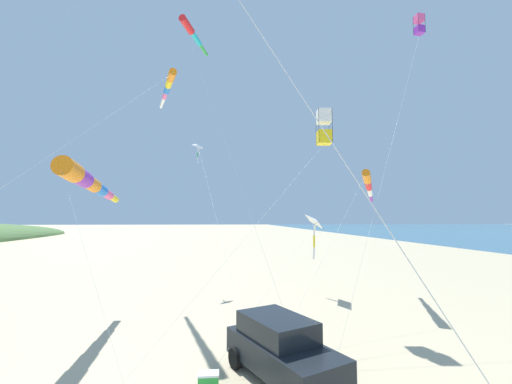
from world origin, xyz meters
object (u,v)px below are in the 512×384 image
(kite_box_checkered_midright, at_px, (419,25))
(kite_box_orange_high_right, at_px, (324,127))
(kite_delta_green_low_center, at_px, (316,223))
(parked_car, at_px, (281,348))
(kite_windsock_rainbow_low_near, at_px, (192,32))
(kite_windsock_black_fish_shape, at_px, (87,182))
(kite_delta_yellow_midlevel, at_px, (199,147))
(cooler_box, at_px, (208,380))
(kite_windsock_striped_overhead, at_px, (368,184))
(kite_windsock_blue_topmost, at_px, (168,87))

(kite_box_checkered_midright, bearing_deg, kite_box_orange_high_right, 23.63)
(kite_delta_green_low_center, height_order, kite_box_orange_high_right, kite_box_orange_high_right)
(parked_car, xyz_separation_m, kite_windsock_rainbow_low_near, (4.29, -11.93, 17.47))
(kite_windsock_black_fish_shape, relative_size, kite_delta_yellow_midlevel, 0.81)
(cooler_box, bearing_deg, kite_box_checkered_midright, -143.73)
(cooler_box, distance_m, kite_windsock_striped_overhead, 15.60)
(kite_windsock_black_fish_shape, distance_m, kite_box_checkered_midright, 23.90)
(kite_delta_green_low_center, xyz_separation_m, kite_delta_yellow_midlevel, (8.27, -4.11, 5.93))
(kite_box_checkered_midright, height_order, kite_windsock_striped_overhead, kite_box_checkered_midright)
(kite_delta_green_low_center, bearing_deg, kite_windsock_black_fish_shape, 25.57)
(kite_delta_green_low_center, distance_m, kite_delta_yellow_midlevel, 10.97)
(kite_windsock_black_fish_shape, height_order, kite_windsock_blue_topmost, kite_windsock_blue_topmost)
(cooler_box, bearing_deg, kite_delta_yellow_midlevel, -83.73)
(kite_delta_green_low_center, relative_size, kite_delta_yellow_midlevel, 0.76)
(parked_car, bearing_deg, kite_box_checkered_midright, -139.66)
(kite_box_orange_high_right, xyz_separation_m, kite_windsock_striped_overhead, (-3.91, -3.14, -2.78))
(kite_windsock_rainbow_low_near, bearing_deg, kite_windsock_striped_overhead, 168.87)
(kite_windsock_black_fish_shape, distance_m, kite_delta_yellow_midlevel, 11.61)
(kite_box_checkered_midright, bearing_deg, kite_delta_green_low_center, -6.32)
(kite_box_orange_high_right, height_order, kite_delta_yellow_midlevel, kite_delta_yellow_midlevel)
(kite_delta_yellow_midlevel, bearing_deg, kite_windsock_black_fish_shape, 67.43)
(parked_car, bearing_deg, kite_windsock_black_fish_shape, -31.34)
(kite_box_checkered_midright, bearing_deg, kite_windsock_striped_overhead, 6.14)
(kite_windsock_rainbow_low_near, xyz_separation_m, kite_delta_yellow_midlevel, (-0.35, -3.09, -7.72))
(cooler_box, relative_size, kite_box_checkered_midright, 0.03)
(kite_windsock_blue_topmost, distance_m, kite_delta_yellow_midlevel, 6.21)
(kite_box_orange_high_right, bearing_deg, kite_windsock_rainbow_low_near, -34.72)
(parked_car, distance_m, kite_windsock_rainbow_low_near, 21.58)
(parked_car, bearing_deg, kite_delta_yellow_midlevel, -75.31)
(kite_windsock_blue_topmost, relative_size, kite_delta_yellow_midlevel, 1.22)
(parked_car, height_order, kite_delta_green_low_center, kite_delta_green_low_center)
(kite_delta_yellow_midlevel, bearing_deg, cooler_box, 96.27)
(kite_windsock_black_fish_shape, height_order, kite_box_orange_high_right, kite_box_orange_high_right)
(kite_box_orange_high_right, bearing_deg, kite_windsock_black_fish_shape, 7.35)
(parked_car, relative_size, kite_windsock_rainbow_low_near, 0.25)
(kite_windsock_black_fish_shape, height_order, kite_delta_yellow_midlevel, kite_delta_yellow_midlevel)
(kite_box_orange_high_right, xyz_separation_m, kite_windsock_rainbow_low_near, (7.89, -5.47, 8.35))
(kite_windsock_blue_topmost, xyz_separation_m, kite_delta_yellow_midlevel, (-1.53, -5.43, -2.60))
(kite_delta_green_low_center, relative_size, kite_windsock_rainbow_low_near, 0.63)
(kite_windsock_black_fish_shape, xyz_separation_m, kite_box_checkered_midright, (-19.98, -5.13, 12.07))
(kite_windsock_black_fish_shape, distance_m, kite_box_orange_high_right, 12.28)
(kite_delta_green_low_center, height_order, kite_windsock_rainbow_low_near, kite_windsock_rainbow_low_near)
(parked_car, xyz_separation_m, kite_windsock_black_fish_shape, (8.12, -4.95, 5.78))
(cooler_box, distance_m, kite_delta_green_low_center, 13.77)
(cooler_box, height_order, kite_box_orange_high_right, kite_box_orange_high_right)
(parked_car, height_order, kite_box_checkered_midright, kite_box_checkered_midright)
(cooler_box, bearing_deg, kite_windsock_blue_topmost, -71.99)
(cooler_box, bearing_deg, parked_car, -172.78)
(kite_delta_green_low_center, bearing_deg, kite_windsock_rainbow_low_near, -6.75)
(cooler_box, bearing_deg, kite_box_orange_high_right, -130.97)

